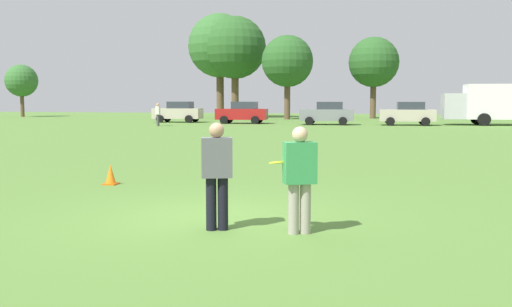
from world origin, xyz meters
TOP-DOWN VIEW (x-y plane):
  - ground_plane at (0.00, 0.00)m, footprint 145.43×145.43m
  - player_thrower at (0.32, -0.88)m, footprint 0.53×0.40m
  - player_defender at (1.59, -0.82)m, footprint 0.54×0.43m
  - frisbee at (1.24, -0.76)m, footprint 0.28×0.27m
  - traffic_cone at (-3.55, 3.03)m, footprint 0.32×0.32m
  - parked_car_near_left at (-15.66, 38.20)m, footprint 4.31×2.42m
  - parked_car_mid_left at (-9.53, 37.12)m, footprint 4.31×2.42m
  - parked_car_center at (-2.34, 36.40)m, footprint 4.31×2.42m
  - parked_car_mid_right at (3.85, 36.86)m, footprint 4.31×2.42m
  - box_truck at (10.96, 38.68)m, footprint 8.64×3.36m
  - bystander_sideline_watcher at (-14.55, 31.18)m, footprint 0.34×0.51m
  - tree_west_oak at (-39.36, 49.28)m, footprint 3.72×3.72m
  - tree_west_maple at (-16.37, 52.87)m, footprint 7.13×7.13m
  - tree_center_elm at (-14.31, 51.76)m, footprint 6.81×6.81m
  - tree_east_birch at (-7.77, 48.00)m, footprint 5.20×5.20m
  - tree_east_oak at (0.56, 52.78)m, footprint 5.27×5.27m

SIDE VIEW (x-z plane):
  - ground_plane at x=0.00m, z-range 0.00..0.00m
  - traffic_cone at x=-3.55m, z-range -0.01..0.47m
  - player_defender at x=1.59m, z-range 0.10..1.70m
  - parked_car_near_left at x=-15.66m, z-range 0.01..1.83m
  - parked_car_mid_left at x=-9.53m, z-range 0.01..1.83m
  - parked_car_center at x=-2.34m, z-range 0.01..1.83m
  - parked_car_mid_right at x=3.85m, z-range 0.01..1.83m
  - player_thrower at x=0.32m, z-range 0.10..1.75m
  - bystander_sideline_watcher at x=-14.55m, z-range 0.11..1.84m
  - frisbee at x=1.24m, z-range 1.01..1.10m
  - box_truck at x=10.96m, z-range 0.16..3.34m
  - tree_west_oak at x=-39.36m, z-range 1.14..7.18m
  - tree_east_birch at x=-7.77m, z-range 1.59..10.04m
  - tree_east_oak at x=0.56m, z-range 1.61..10.17m
  - tree_center_elm at x=-14.31m, z-range 2.08..13.15m
  - tree_west_maple at x=-16.37m, z-range 2.18..13.76m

